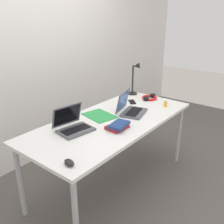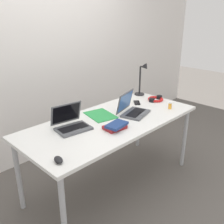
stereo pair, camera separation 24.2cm
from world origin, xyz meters
TOP-DOWN VIEW (x-y plane):
  - ground_plane at (0.00, 0.00)m, footprint 12.00×12.00m
  - wall_back at (-0.00, 1.10)m, footprint 6.00×0.13m
  - desk at (0.00, 0.00)m, footprint 1.80×0.80m
  - desk_lamp at (0.80, 0.28)m, footprint 0.12×0.18m
  - laptop_center at (-0.39, 0.12)m, footprint 0.33×0.30m
  - laptop_far_corner at (0.25, -0.04)m, footprint 0.35×0.32m
  - computer_mouse at (-0.79, -0.25)m, footprint 0.08×0.11m
  - cell_phone at (0.54, 0.13)m, footprint 0.14×0.14m
  - headphones at (0.77, 0.04)m, footprint 0.21×0.18m
  - pill_bottle at (0.64, -0.23)m, footprint 0.04×0.04m
  - book_stack at (-0.12, -0.17)m, footprint 0.21×0.17m
  - paper_folder_back_right at (-0.01, 0.16)m, footprint 0.29×0.35m

SIDE VIEW (x-z plane):
  - ground_plane at x=0.00m, z-range 0.00..0.00m
  - desk at x=0.00m, z-range 0.31..1.05m
  - paper_folder_back_right at x=-0.01m, z-range 0.74..0.75m
  - cell_phone at x=0.54m, z-range 0.74..0.75m
  - headphones at x=0.77m, z-range 0.74..0.78m
  - computer_mouse at x=-0.79m, z-range 0.74..0.77m
  - book_stack at x=-0.12m, z-range 0.74..0.79m
  - pill_bottle at x=0.64m, z-range 0.74..0.82m
  - laptop_center at x=-0.39m, z-range 0.68..0.89m
  - laptop_far_corner at x=0.25m, z-range 0.67..0.90m
  - desk_lamp at x=0.80m, z-range 0.74..1.14m
  - wall_back at x=0.00m, z-range 0.00..2.60m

